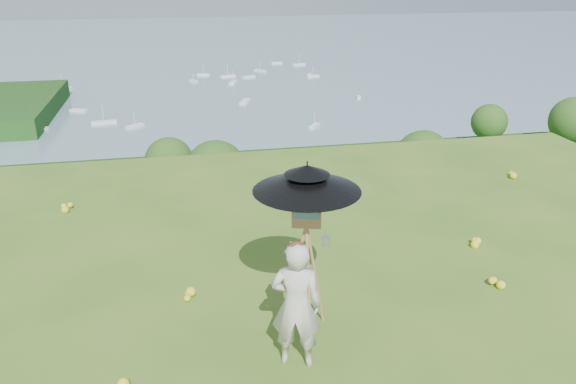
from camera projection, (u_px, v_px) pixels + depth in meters
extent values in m
plane|color=#446E1F|center=(411.00, 308.00, 7.30)|extent=(14.00, 14.00, 0.00)
cube|color=#1A360E|center=(227.00, 366.00, 49.96)|extent=(140.00, 56.00, 22.00)
cube|color=#6E6958|center=(203.00, 238.00, 88.91)|extent=(170.00, 28.00, 8.00)
plane|color=slate|center=(178.00, 62.00, 237.97)|extent=(700.00, 700.00, 0.00)
imported|color=beige|center=(296.00, 305.00, 6.02)|extent=(0.64, 0.51, 1.51)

